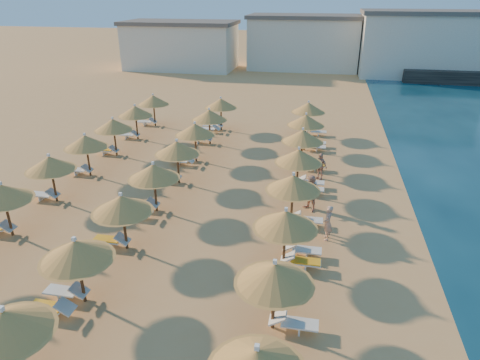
% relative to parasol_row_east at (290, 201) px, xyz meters
% --- Properties ---
extents(ground, '(220.00, 220.00, 0.00)m').
position_rel_parasol_row_east_xyz_m(ground, '(-3.90, -0.44, -2.14)').
color(ground, tan).
rests_on(ground, ground).
extents(hotel_blocks, '(47.82, 11.99, 8.10)m').
position_rel_parasol_row_east_xyz_m(hotel_blocks, '(-1.78, 45.17, 1.56)').
color(hotel_blocks, silver).
rests_on(hotel_blocks, ground).
extents(parasol_row_east, '(2.61, 34.63, 2.71)m').
position_rel_parasol_row_east_xyz_m(parasol_row_east, '(0.00, 0.00, 0.00)').
color(parasol_row_east, brown).
rests_on(parasol_row_east, ground).
extents(parasol_row_west, '(2.61, 34.63, 2.71)m').
position_rel_parasol_row_east_xyz_m(parasol_row_west, '(-6.88, 0.00, 0.00)').
color(parasol_row_west, brown).
rests_on(parasol_row_west, ground).
extents(parasol_row_inland, '(2.61, 27.51, 2.71)m').
position_rel_parasol_row_east_xyz_m(parasol_row_inland, '(-12.56, 3.56, 0.00)').
color(parasol_row_inland, brown).
rests_on(parasol_row_inland, ground).
extents(loungers, '(15.59, 32.57, 0.66)m').
position_rel_parasol_row_east_xyz_m(loungers, '(-5.56, 0.58, -1.80)').
color(loungers, white).
rests_on(loungers, ground).
extents(beachgoer_c, '(1.00, 0.89, 1.63)m').
position_rel_parasol_row_east_xyz_m(beachgoer_c, '(1.20, 7.56, -1.33)').
color(beachgoer_c, tan).
rests_on(beachgoer_c, ground).
extents(beachgoer_a, '(0.45, 0.64, 1.67)m').
position_rel_parasol_row_east_xyz_m(beachgoer_a, '(1.71, 0.70, -1.30)').
color(beachgoer_a, tan).
rests_on(beachgoer_a, ground).
extents(beachgoer_b, '(1.18, 1.17, 1.93)m').
position_rel_parasol_row_east_xyz_m(beachgoer_b, '(0.83, 3.34, -1.18)').
color(beachgoer_b, tan).
rests_on(beachgoer_b, ground).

